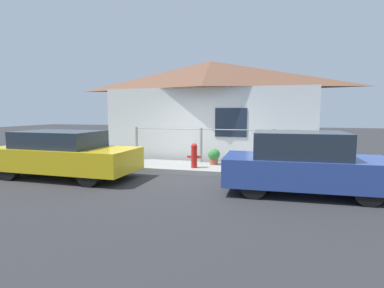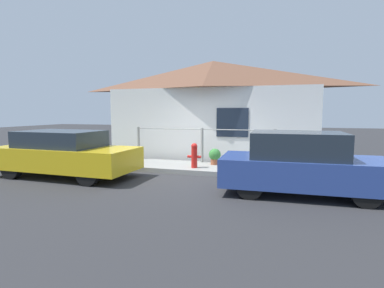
% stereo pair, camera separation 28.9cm
% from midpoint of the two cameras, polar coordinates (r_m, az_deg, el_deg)
% --- Properties ---
extents(ground_plane, '(60.00, 60.00, 0.00)m').
position_cam_midpoint_polar(ground_plane, '(8.92, -1.52, -5.96)').
color(ground_plane, '#2D2D30').
extents(sidewalk, '(24.00, 1.66, 0.15)m').
position_cam_midpoint_polar(sidewalk, '(9.69, -0.11, -4.54)').
color(sidewalk, gray).
rests_on(sidewalk, ground_plane).
extents(house, '(8.04, 2.23, 3.80)m').
position_cam_midpoint_polar(house, '(11.65, 2.71, 11.92)').
color(house, white).
rests_on(house, ground_plane).
extents(fence, '(4.90, 0.10, 1.18)m').
position_cam_midpoint_polar(fence, '(10.24, 0.90, 0.12)').
color(fence, '#999993').
rests_on(fence, sidewalk).
extents(car_left, '(4.15, 1.77, 1.33)m').
position_cam_midpoint_polar(car_left, '(9.31, -24.05, -1.75)').
color(car_left, gold).
rests_on(car_left, ground_plane).
extents(car_right, '(3.67, 1.71, 1.42)m').
position_cam_midpoint_polar(car_right, '(7.25, 19.33, -3.54)').
color(car_right, '#2D4793').
rests_on(car_right, ground_plane).
extents(fire_hydrant, '(0.43, 0.19, 0.76)m').
position_cam_midpoint_polar(fire_hydrant, '(9.24, -0.49, -2.09)').
color(fire_hydrant, red).
rests_on(fire_hydrant, sidewalk).
extents(potted_plant_near_hydrant, '(0.39, 0.39, 0.53)m').
position_cam_midpoint_polar(potted_plant_near_hydrant, '(9.86, 3.38, -2.24)').
color(potted_plant_near_hydrant, '#9E5638').
rests_on(potted_plant_near_hydrant, sidewalk).
extents(potted_plant_by_fence, '(0.38, 0.38, 0.52)m').
position_cam_midpoint_polar(potted_plant_by_fence, '(11.36, -17.43, -1.37)').
color(potted_plant_by_fence, brown).
rests_on(potted_plant_by_fence, sidewalk).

